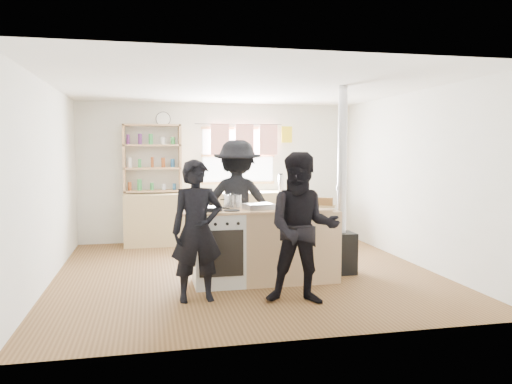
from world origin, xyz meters
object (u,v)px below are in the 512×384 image
at_px(thermos, 281,183).
at_px(skillet_greens, 211,208).
at_px(roast_tray, 259,206).
at_px(bread_board, 324,203).
at_px(cooking_island, 265,245).
at_px(person_far, 237,203).
at_px(stockpot_stove, 233,201).
at_px(person_near_right, 303,228).
at_px(flue_heater, 341,226).
at_px(person_near_left, 197,231).
at_px(stockpot_counter, 296,199).

height_order(thermos, skillet_greens, thermos).
relative_size(roast_tray, bread_board, 1.15).
relative_size(thermos, cooking_island, 0.16).
height_order(roast_tray, person_far, person_far).
bearing_deg(roast_tray, stockpot_stove, 142.87).
height_order(thermos, person_near_right, person_near_right).
height_order(thermos, bread_board, thermos).
xyz_separation_m(bread_board, flue_heater, (0.32, 0.20, -0.34)).
height_order(bread_board, person_near_left, person_near_left).
bearing_deg(skillet_greens, thermos, 60.33).
distance_m(stockpot_stove, bread_board, 1.18).
height_order(stockpot_stove, stockpot_counter, stockpot_counter).
bearing_deg(stockpot_counter, roast_tray, -160.07).
relative_size(cooking_island, person_near_left, 1.26).
relative_size(stockpot_stove, flue_heater, 0.09).
relative_size(flue_heater, person_near_right, 1.52).
distance_m(cooking_island, skillet_greens, 0.84).
xyz_separation_m(stockpot_counter, person_near_left, (-1.35, -0.73, -0.24)).
height_order(thermos, stockpot_counter, thermos).
bearing_deg(stockpot_stove, thermos, 63.06).
xyz_separation_m(cooking_island, stockpot_counter, (0.45, 0.13, 0.56)).
bearing_deg(person_near_right, roast_tray, 124.95).
relative_size(thermos, bread_board, 0.91).
bearing_deg(thermos, bread_board, -93.34).
xyz_separation_m(bread_board, person_far, (-0.96, 0.96, -0.08)).
bearing_deg(person_far, thermos, -106.30).
bearing_deg(stockpot_stove, person_near_left, -124.58).
height_order(stockpot_counter, bread_board, stockpot_counter).
height_order(stockpot_stove, person_near_right, person_near_right).
bearing_deg(flue_heater, bread_board, -147.80).
relative_size(cooking_island, stockpot_counter, 7.14).
height_order(flue_heater, person_near_right, flue_heater).
distance_m(thermos, roast_tray, 3.02).
distance_m(roast_tray, person_far, 1.05).
bearing_deg(roast_tray, thermos, 69.87).
bearing_deg(skillet_greens, bread_board, 3.98).
bearing_deg(thermos, skillet_greens, -119.67).
xyz_separation_m(cooking_island, bread_board, (0.79, 0.02, 0.51)).
bearing_deg(thermos, person_near_right, -101.42).
bearing_deg(person_near_left, flue_heater, 18.22).
height_order(stockpot_counter, person_near_right, person_near_right).
bearing_deg(flue_heater, stockpot_stove, -177.54).
xyz_separation_m(thermos, person_near_right, (-0.75, -3.70, -0.23)).
bearing_deg(person_near_left, bread_board, 16.15).
height_order(cooking_island, skillet_greens, skillet_greens).
height_order(roast_tray, bread_board, bread_board).
bearing_deg(flue_heater, person_near_left, -157.78).
xyz_separation_m(cooking_island, roast_tray, (-0.09, -0.07, 0.50)).
height_order(skillet_greens, stockpot_stove, stockpot_stove).
bearing_deg(skillet_greens, person_near_left, -113.45).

